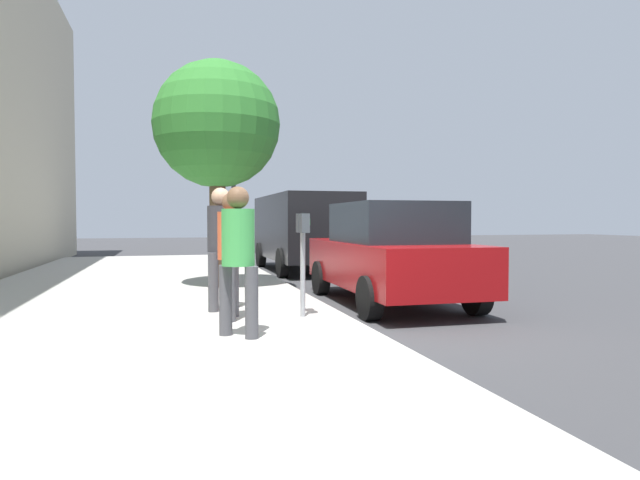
{
  "coord_description": "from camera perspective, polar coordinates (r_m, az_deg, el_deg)",
  "views": [
    {
      "loc": [
        -6.98,
        2.37,
        1.47
      ],
      "look_at": [
        0.86,
        0.18,
        1.17
      ],
      "focal_mm": 30.34,
      "sensor_mm": 36.0,
      "label": 1
    }
  ],
  "objects": [
    {
      "name": "traffic_signal",
      "position": [
        15.12,
        -8.72,
        6.27
      ],
      "size": [
        0.24,
        0.44,
        3.6
      ],
      "color": "black",
      "rests_on": "sidewalk_slab"
    },
    {
      "name": "sidewalk_slab",
      "position": [
        7.15,
        -20.63,
        -9.28
      ],
      "size": [
        28.0,
        6.0,
        0.15
      ],
      "primitive_type": "cube",
      "color": "#A8A59E",
      "rests_on": "ground_plane"
    },
    {
      "name": "pedestrian_bystander",
      "position": [
        6.15,
        -8.63,
        -1.0
      ],
      "size": [
        0.41,
        0.41,
        1.7
      ],
      "rotation": [
        0.0,
        0.0,
        -0.79
      ],
      "color": "#47474C",
      "rests_on": "sidewalk_slab"
    },
    {
      "name": "ground_plane",
      "position": [
        7.52,
        3.12,
        -9.17
      ],
      "size": [
        80.0,
        80.0,
        0.0
      ],
      "primitive_type": "plane",
      "color": "#38383A",
      "rests_on": "ground"
    },
    {
      "name": "street_tree",
      "position": [
        11.05,
        -10.81,
        11.72
      ],
      "size": [
        2.48,
        2.48,
        4.45
      ],
      "color": "brown",
      "rests_on": "sidewalk_slab"
    },
    {
      "name": "parked_sedan_near",
      "position": [
        9.52,
        7.44,
        -1.38
      ],
      "size": [
        4.44,
        2.04,
        1.77
      ],
      "color": "maroon",
      "rests_on": "ground_plane"
    },
    {
      "name": "parking_officer",
      "position": [
        8.06,
        -10.41,
        0.25
      ],
      "size": [
        0.45,
        0.4,
        1.8
      ],
      "rotation": [
        0.0,
        0.0,
        -2.27
      ],
      "color": "#47474C",
      "rests_on": "sidewalk_slab"
    },
    {
      "name": "parking_meter",
      "position": [
        7.36,
        -1.82,
        -0.26
      ],
      "size": [
        0.36,
        0.12,
        1.41
      ],
      "color": "gray",
      "rests_on": "sidewalk_slab"
    },
    {
      "name": "pedestrian_at_meter",
      "position": [
        7.27,
        -9.33,
        -0.63
      ],
      "size": [
        0.51,
        0.37,
        1.68
      ],
      "rotation": [
        0.0,
        0.0,
        -1.81
      ],
      "color": "#47474C",
      "rests_on": "sidewalk_slab"
    },
    {
      "name": "parked_van_far",
      "position": [
        15.65,
        -1.84,
        1.32
      ],
      "size": [
        5.2,
        2.13,
        2.18
      ],
      "color": "black",
      "rests_on": "ground_plane"
    }
  ]
}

